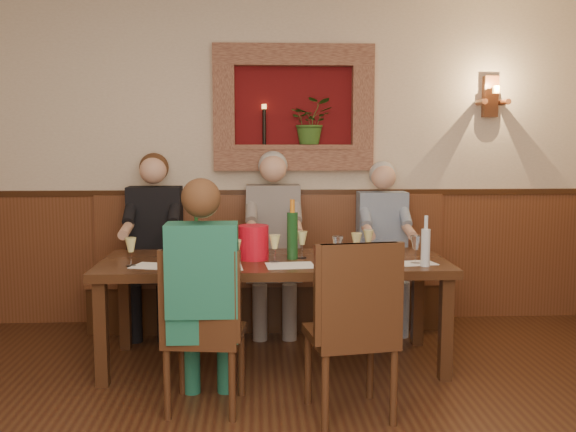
% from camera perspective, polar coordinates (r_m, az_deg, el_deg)
% --- Properties ---
extents(room_shell, '(6.04, 6.04, 2.82)m').
position_cam_1_polar(room_shell, '(2.58, -0.09, 13.55)').
color(room_shell, beige).
rests_on(room_shell, ground).
extents(wainscoting, '(6.02, 6.02, 1.15)m').
position_cam_1_polar(wainscoting, '(2.75, -0.08, -14.46)').
color(wainscoting, '#5C321A').
rests_on(wainscoting, ground).
extents(wall_niche, '(1.36, 0.30, 1.06)m').
position_cam_1_polar(wall_niche, '(5.52, 0.92, 9.13)').
color(wall_niche, '#5A0C0E').
rests_on(wall_niche, ground).
extents(wall_sconce, '(0.25, 0.20, 0.35)m').
position_cam_1_polar(wall_sconce, '(5.86, 17.60, 10.02)').
color(wall_sconce, '#5C321A').
rests_on(wall_sconce, ground).
extents(dining_table, '(2.40, 0.90, 0.75)m').
position_cam_1_polar(dining_table, '(4.51, -1.24, -4.82)').
color(dining_table, '#392211').
rests_on(dining_table, ground).
extents(bench, '(3.00, 0.45, 1.11)m').
position_cam_1_polar(bench, '(5.50, -1.52, -6.38)').
color(bench, '#381E0F').
rests_on(bench, ground).
extents(chair_near_left, '(0.48, 0.48, 0.98)m').
position_cam_1_polar(chair_near_left, '(3.89, -7.39, -12.73)').
color(chair_near_left, '#392211').
rests_on(chair_near_left, ground).
extents(chair_near_right, '(0.53, 0.53, 1.04)m').
position_cam_1_polar(chair_near_right, '(3.78, 5.57, -13.04)').
color(chair_near_right, '#392211').
rests_on(chair_near_right, ground).
extents(person_bench_left, '(0.44, 0.54, 1.47)m').
position_cam_1_polar(person_bench_left, '(5.40, -11.80, -3.69)').
color(person_bench_left, black).
rests_on(person_bench_left, ground).
extents(person_bench_mid, '(0.45, 0.55, 1.49)m').
position_cam_1_polar(person_bench_mid, '(5.34, -1.30, -3.59)').
color(person_bench_mid, '#5F5857').
rests_on(person_bench_mid, ground).
extents(person_bench_right, '(0.41, 0.50, 1.40)m').
position_cam_1_polar(person_bench_right, '(5.45, 8.47, -3.88)').
color(person_bench_right, navy).
rests_on(person_bench_right, ground).
extents(person_chair_front, '(0.40, 0.49, 1.37)m').
position_cam_1_polar(person_chair_front, '(3.78, -7.45, -8.86)').
color(person_chair_front, '#164F4E').
rests_on(person_chair_front, ground).
extents(spittoon_bucket, '(0.27, 0.27, 0.24)m').
position_cam_1_polar(spittoon_bucket, '(4.49, -3.08, -2.36)').
color(spittoon_bucket, red).
rests_on(spittoon_bucket, dining_table).
extents(wine_bottle_green_a, '(0.09, 0.09, 0.42)m').
position_cam_1_polar(wine_bottle_green_a, '(4.49, 0.39, -1.64)').
color(wine_bottle_green_a, '#19471E').
rests_on(wine_bottle_green_a, dining_table).
extents(wine_bottle_green_b, '(0.07, 0.07, 0.35)m').
position_cam_1_polar(wine_bottle_green_b, '(4.58, -8.14, -1.95)').
color(wine_bottle_green_b, '#19471E').
rests_on(wine_bottle_green_b, dining_table).
extents(water_bottle, '(0.08, 0.08, 0.34)m').
position_cam_1_polar(water_bottle, '(4.33, 12.13, -2.64)').
color(water_bottle, silver).
rests_on(water_bottle, dining_table).
extents(tasting_sheet_a, '(0.35, 0.29, 0.00)m').
position_cam_1_polar(tasting_sheet_a, '(4.35, -11.69, -4.37)').
color(tasting_sheet_a, white).
rests_on(tasting_sheet_a, dining_table).
extents(tasting_sheet_b, '(0.34, 0.25, 0.00)m').
position_cam_1_polar(tasting_sheet_b, '(4.28, 0.19, -4.41)').
color(tasting_sheet_b, white).
rests_on(tasting_sheet_b, dining_table).
extents(tasting_sheet_c, '(0.28, 0.23, 0.00)m').
position_cam_1_polar(tasting_sheet_c, '(4.44, 11.36, -4.12)').
color(tasting_sheet_c, white).
rests_on(tasting_sheet_c, dining_table).
extents(tasting_sheet_d, '(0.30, 0.23, 0.00)m').
position_cam_1_polar(tasting_sheet_d, '(4.22, -6.02, -4.60)').
color(tasting_sheet_d, white).
rests_on(tasting_sheet_d, dining_table).
extents(wine_glass_0, '(0.08, 0.08, 0.19)m').
position_cam_1_polar(wine_glass_0, '(4.37, -13.79, -3.12)').
color(wine_glass_0, '#E8E48B').
rests_on(wine_glass_0, dining_table).
extents(wine_glass_1, '(0.08, 0.08, 0.19)m').
position_cam_1_polar(wine_glass_1, '(4.64, -9.83, -2.44)').
color(wine_glass_1, white).
rests_on(wine_glass_1, dining_table).
extents(wine_glass_2, '(0.08, 0.08, 0.19)m').
position_cam_1_polar(wine_glass_2, '(4.31, -8.17, -3.11)').
color(wine_glass_2, '#E8E48B').
rests_on(wine_glass_2, dining_table).
extents(wine_glass_3, '(0.08, 0.08, 0.19)m').
position_cam_1_polar(wine_glass_3, '(4.60, -5.99, -2.46)').
color(wine_glass_3, white).
rests_on(wine_glass_3, dining_table).
extents(wine_glass_4, '(0.08, 0.08, 0.19)m').
position_cam_1_polar(wine_glass_4, '(4.37, -1.20, -2.93)').
color(wine_glass_4, '#E8E48B').
rests_on(wine_glass_4, dining_table).
extents(wine_glass_5, '(0.08, 0.08, 0.19)m').
position_cam_1_polar(wine_glass_5, '(4.53, 1.26, -2.57)').
color(wine_glass_5, '#E8E48B').
rests_on(wine_glass_5, dining_table).
extents(wine_glass_6, '(0.08, 0.08, 0.19)m').
position_cam_1_polar(wine_glass_6, '(4.31, 4.43, -3.07)').
color(wine_glass_6, white).
rests_on(wine_glass_6, dining_table).
extents(wine_glass_7, '(0.08, 0.08, 0.19)m').
position_cam_1_polar(wine_glass_7, '(4.63, 7.15, -2.41)').
color(wine_glass_7, '#E8E48B').
rests_on(wine_glass_7, dining_table).
extents(wine_glass_8, '(0.08, 0.08, 0.19)m').
position_cam_1_polar(wine_glass_8, '(4.41, 11.28, -2.96)').
color(wine_glass_8, white).
rests_on(wine_glass_8, dining_table).
extents(wine_glass_9, '(0.08, 0.08, 0.19)m').
position_cam_1_polar(wine_glass_9, '(4.16, -4.67, -3.44)').
color(wine_glass_9, '#E8E48B').
rests_on(wine_glass_9, dining_table).
extents(wine_glass_10, '(0.08, 0.08, 0.19)m').
position_cam_1_polar(wine_glass_10, '(4.48, 6.10, -2.71)').
color(wine_glass_10, '#E8E48B').
rests_on(wine_glass_10, dining_table).
extents(wine_glass_11, '(0.08, 0.08, 0.19)m').
position_cam_1_polar(wine_glass_11, '(4.71, -5.46, -2.24)').
color(wine_glass_11, white).
rests_on(wine_glass_11, dining_table).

